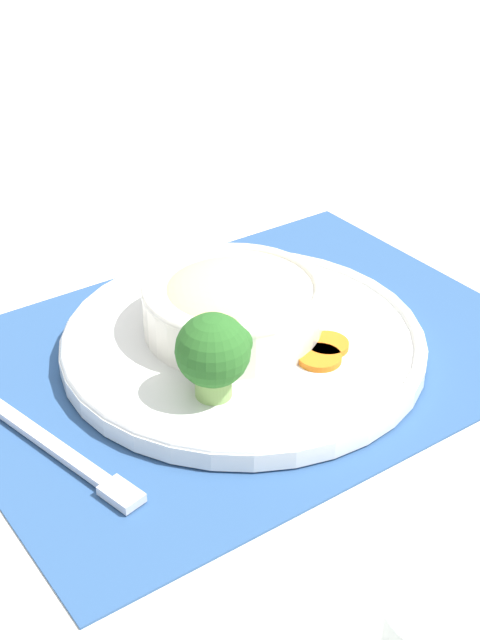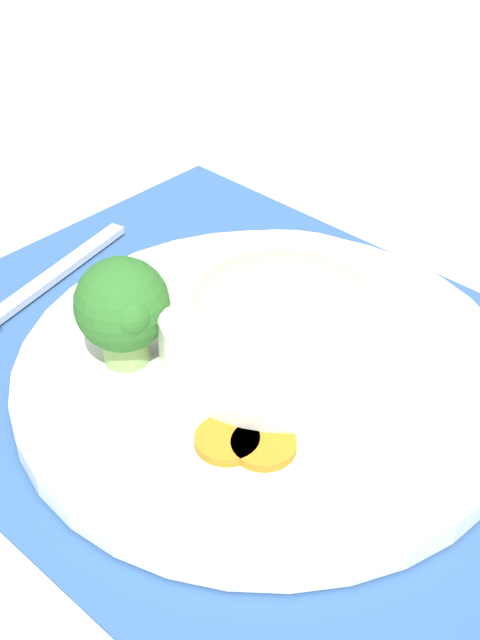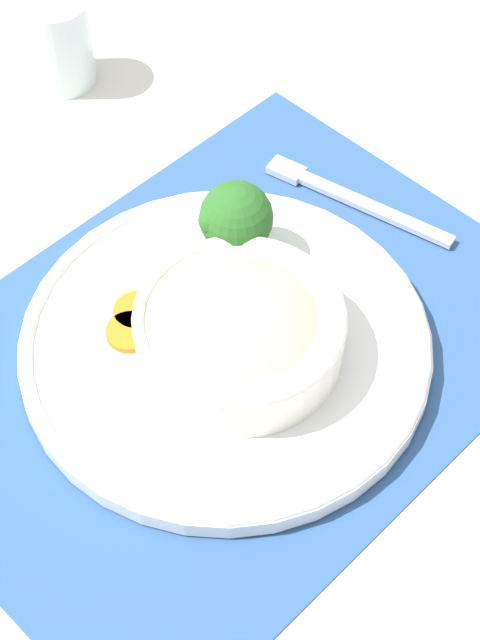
{
  "view_description": "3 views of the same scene",
  "coord_description": "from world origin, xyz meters",
  "px_view_note": "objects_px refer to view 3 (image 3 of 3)",
  "views": [
    {
      "loc": [
        0.4,
        0.54,
        0.45
      ],
      "look_at": [
        0.01,
        0.0,
        0.04
      ],
      "focal_mm": 50.0,
      "sensor_mm": 36.0,
      "label": 1
    },
    {
      "loc": [
        -0.28,
        0.34,
        0.39
      ],
      "look_at": [
        0.02,
        0.01,
        0.05
      ],
      "focal_mm": 50.0,
      "sensor_mm": 36.0,
      "label": 2
    },
    {
      "loc": [
        -0.35,
        -0.35,
        0.69
      ],
      "look_at": [
        0.01,
        -0.0,
        0.03
      ],
      "focal_mm": 60.0,
      "sensor_mm": 36.0,
      "label": 3
    }
  ],
  "objects_px": {
    "fork": "(340,194)",
    "broccoli_floret": "(236,219)",
    "water_glass": "(61,46)",
    "bowl": "(241,327)"
  },
  "relations": [
    {
      "from": "fork",
      "to": "broccoli_floret",
      "type": "bearing_deg",
      "value": 163.55
    },
    {
      "from": "bowl",
      "to": "water_glass",
      "type": "height_order",
      "value": "water_glass"
    },
    {
      "from": "bowl",
      "to": "water_glass",
      "type": "bearing_deg",
      "value": 70.25
    },
    {
      "from": "broccoli_floret",
      "to": "fork",
      "type": "bearing_deg",
      "value": -5.21
    },
    {
      "from": "bowl",
      "to": "broccoli_floret",
      "type": "distance_m",
      "value": 0.1
    },
    {
      "from": "water_glass",
      "to": "bowl",
      "type": "bearing_deg",
      "value": -109.75
    },
    {
      "from": "bowl",
      "to": "fork",
      "type": "relative_size",
      "value": 0.89
    },
    {
      "from": "broccoli_floret",
      "to": "fork",
      "type": "height_order",
      "value": "broccoli_floret"
    },
    {
      "from": "broccoli_floret",
      "to": "water_glass",
      "type": "height_order",
      "value": "broccoli_floret"
    },
    {
      "from": "water_glass",
      "to": "fork",
      "type": "distance_m",
      "value": 0.31
    }
  ]
}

